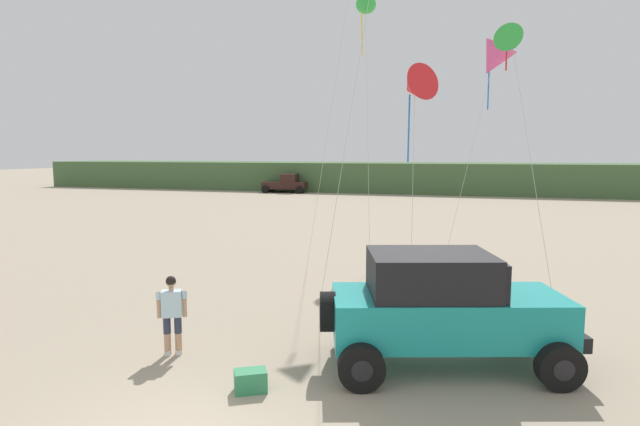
{
  "coord_description": "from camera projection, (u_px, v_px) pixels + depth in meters",
  "views": [
    {
      "loc": [
        3.99,
        -5.93,
        4.16
      ],
      "look_at": [
        0.82,
        4.58,
        2.88
      ],
      "focal_mm": 29.03,
      "sensor_mm": 36.0,
      "label": 1
    }
  ],
  "objects": [
    {
      "name": "person_watching",
      "position": [
        172.0,
        311.0,
        10.62
      ],
      "size": [
        0.57,
        0.43,
        1.67
      ],
      "color": "tan",
      "rests_on": "ground_plane"
    },
    {
      "name": "distant_pickup",
      "position": [
        286.0,
        184.0,
        54.4
      ],
      "size": [
        4.75,
        2.74,
        1.98
      ],
      "color": "black",
      "rests_on": "ground_plane"
    },
    {
      "name": "kite_white_parafoil",
      "position": [
        366.0,
        9.0,
        21.59
      ],
      "size": [
        1.72,
        5.14,
        10.73
      ],
      "color": "green",
      "rests_on": "ground_plane"
    },
    {
      "name": "cooler_box",
      "position": [
        251.0,
        381.0,
        9.05
      ],
      "size": [
        0.66,
        0.59,
        0.38
      ],
      "primitive_type": "cube",
      "rotation": [
        0.0,
        0.0,
        0.52
      ],
      "color": "#2D7F51",
      "rests_on": "ground_plane"
    },
    {
      "name": "kite_black_sled",
      "position": [
        415.0,
        86.0,
        15.15
      ],
      "size": [
        1.59,
        2.36,
        6.76
      ],
      "color": "red",
      "rests_on": "ground_plane"
    },
    {
      "name": "kite_red_delta",
      "position": [
        494.0,
        60.0,
        18.69
      ],
      "size": [
        2.51,
        2.47,
        8.3
      ],
      "color": "#E04C93",
      "rests_on": "ground_plane"
    },
    {
      "name": "jeep",
      "position": [
        444.0,
        307.0,
        10.0
      ],
      "size": [
        5.01,
        3.54,
        2.26
      ],
      "color": "teal",
      "rests_on": "ground_plane"
    },
    {
      "name": "kite_orange_streamer",
      "position": [
        512.0,
        43.0,
        16.62
      ],
      "size": [
        1.71,
        5.85,
        8.33
      ],
      "color": "green",
      "rests_on": "ground_plane"
    },
    {
      "name": "dune_ridge",
      "position": [
        424.0,
        177.0,
        55.82
      ],
      "size": [
        90.0,
        9.48,
        3.1
      ],
      "primitive_type": "cube",
      "color": "#426038",
      "rests_on": "ground_plane"
    }
  ]
}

